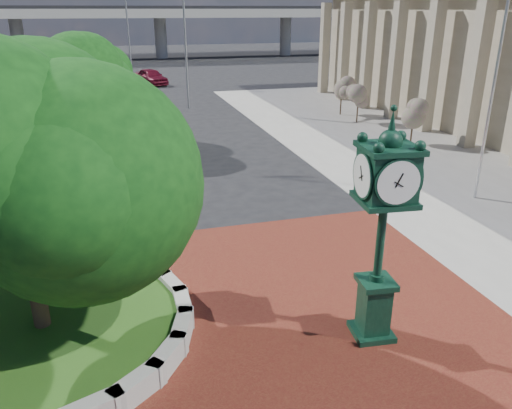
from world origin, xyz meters
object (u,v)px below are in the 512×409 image
(flagpole_a, at_px, (497,69))
(street_lamp_far, at_px, (130,29))
(parked_car, at_px, (151,77))
(post_clock, at_px, (382,221))
(street_lamp_near, at_px, (188,33))

(flagpole_a, distance_m, street_lamp_far, 39.01)
(parked_car, height_order, street_lamp_far, street_lamp_far)
(post_clock, height_order, street_lamp_near, street_lamp_near)
(post_clock, height_order, street_lamp_far, street_lamp_far)
(parked_car, xyz_separation_m, street_lamp_far, (-1.59, 1.12, 4.50))
(flagpole_a, xyz_separation_m, street_lamp_far, (-11.29, 37.34, 0.22))
(flagpole_a, height_order, street_lamp_far, flagpole_a)
(street_lamp_near, bearing_deg, post_clock, -90.95)
(flagpole_a, bearing_deg, street_lamp_near, 109.04)
(flagpole_a, relative_size, street_lamp_far, 1.10)
(flagpole_a, height_order, street_lamp_near, flagpole_a)
(post_clock, distance_m, parked_car, 43.31)
(street_lamp_near, bearing_deg, street_lamp_far, 103.25)
(post_clock, xyz_separation_m, parked_car, (-1.34, 43.24, -2.12))
(post_clock, height_order, flagpole_a, flagpole_a)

